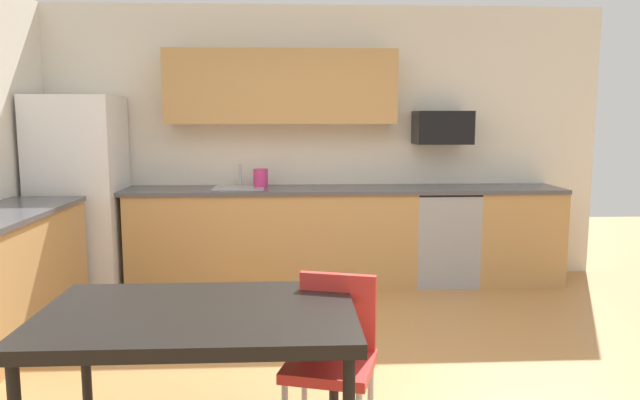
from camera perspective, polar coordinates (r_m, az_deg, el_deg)
ground_plane at (r=3.80m, az=0.81°, el=-17.27°), size 12.00×12.00×0.00m
wall_back at (r=6.09m, az=-0.79°, el=5.38°), size 5.80×0.10×2.70m
cabinet_run_back at (r=5.85m, az=-4.49°, el=-3.64°), size 2.72×0.60×0.90m
cabinet_run_back_right at (r=6.25m, az=17.87°, el=-3.25°), size 0.83×0.60×0.90m
countertop_back at (r=5.78m, az=-0.66°, el=0.97°), size 4.80×0.64×0.04m
upper_cabinets_back at (r=5.87m, az=-3.70°, el=10.64°), size 2.20×0.34×0.70m
refrigerator at (r=6.02m, az=-21.84°, el=0.53°), size 0.76×0.70×1.81m
oven_range at (r=6.03m, az=11.49°, el=-3.37°), size 0.60×0.60×0.91m
microwave at (r=6.02m, az=11.53°, el=6.75°), size 0.54×0.36×0.32m
sink_basin at (r=5.80m, az=-7.67°, el=0.52°), size 0.48×0.40×0.14m
sink_faucet at (r=5.96m, az=-7.56°, el=2.27°), size 0.02×0.02×0.24m
dining_table at (r=2.79m, az=-11.47°, el=-11.41°), size 1.40×0.90×0.76m
chair_near_table at (r=2.97m, az=1.24°, el=-13.99°), size 0.50×0.50×0.85m
floor_mat at (r=5.34m, az=-7.45°, el=-9.70°), size 0.70×0.50×0.01m
kettle at (r=5.82m, az=-5.65°, el=1.97°), size 0.14×0.14×0.20m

